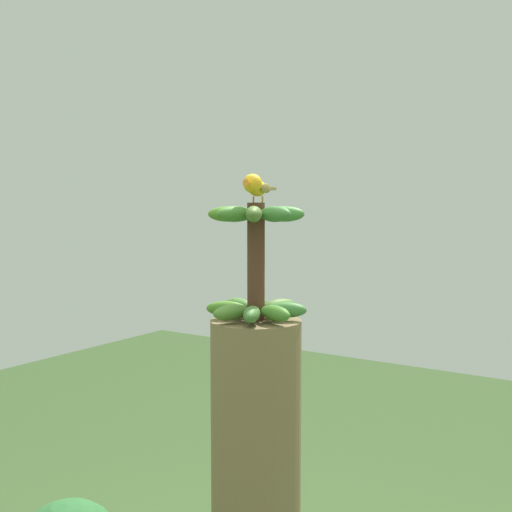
% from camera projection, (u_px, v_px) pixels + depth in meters
% --- Properties ---
extents(banana_bunch, '(0.29, 0.29, 0.34)m').
position_uv_depth(banana_bunch, '(256.00, 261.00, 1.65)').
color(banana_bunch, '#4C2D1E').
rests_on(banana_bunch, banana_tree).
extents(perched_bird, '(0.06, 0.20, 0.08)m').
position_uv_depth(perched_bird, '(256.00, 186.00, 1.62)').
color(perched_bird, '#C68933').
rests_on(perched_bird, banana_bunch).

